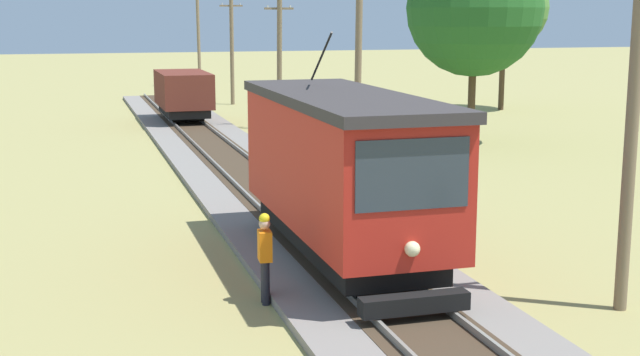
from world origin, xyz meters
TOP-DOWN VIEW (x-y plane):
  - red_tram at (0.00, 19.17)m, footprint 2.60×8.54m
  - freight_car at (0.00, 45.51)m, footprint 2.40×5.20m
  - utility_pole_near_tram at (4.17, 14.95)m, footprint 1.40×0.25m
  - utility_pole_mid at (4.17, 30.43)m, footprint 1.40×0.51m
  - utility_pole_far at (4.17, 42.12)m, footprint 1.40×0.54m
  - utility_pole_distant at (4.17, 54.40)m, footprint 1.40×0.33m
  - utility_pole_horizon at (4.17, 68.10)m, footprint 1.40×0.68m
  - second_worker at (-2.19, 17.15)m, footprint 0.27×0.40m
  - tree_right_near at (18.58, 47.02)m, footprint 4.98×4.98m
  - tree_left_far at (10.97, 35.35)m, footprint 5.76×5.76m

SIDE VIEW (x-z plane):
  - second_worker at x=-2.19m, z-range 0.09..1.88m
  - freight_car at x=0.00m, z-range 0.40..2.71m
  - red_tram at x=0.00m, z-range -0.20..4.59m
  - utility_pole_far at x=4.17m, z-range 0.10..6.62m
  - utility_pole_distant at x=4.17m, z-range 0.10..6.89m
  - utility_pole_near_tram at x=4.17m, z-range 0.10..8.11m
  - utility_pole_mid at x=4.17m, z-range 0.10..8.37m
  - utility_pole_horizon at x=4.17m, z-range 0.10..8.58m
  - tree_left_far at x=10.97m, z-range 1.42..10.05m
  - tree_right_near at x=18.58m, z-range 1.67..10.03m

